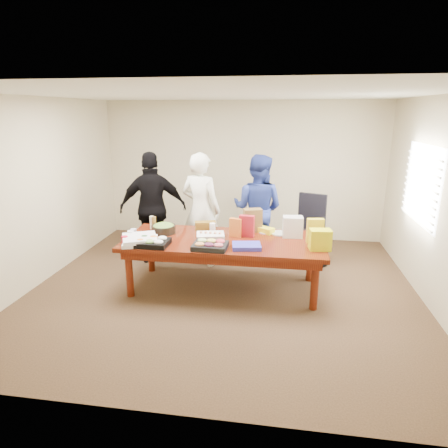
% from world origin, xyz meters
% --- Properties ---
extents(floor, '(5.50, 5.00, 0.02)m').
position_xyz_m(floor, '(0.00, 0.00, -0.01)').
color(floor, '#47301E').
rests_on(floor, ground).
extents(ceiling, '(5.50, 5.00, 0.02)m').
position_xyz_m(ceiling, '(0.00, 0.00, 2.71)').
color(ceiling, white).
rests_on(ceiling, wall_back).
extents(wall_back, '(5.50, 0.04, 2.70)m').
position_xyz_m(wall_back, '(0.00, 2.50, 1.35)').
color(wall_back, beige).
rests_on(wall_back, floor).
extents(wall_front, '(5.50, 0.04, 2.70)m').
position_xyz_m(wall_front, '(0.00, -2.50, 1.35)').
color(wall_front, beige).
rests_on(wall_front, floor).
extents(wall_left, '(0.04, 5.00, 2.70)m').
position_xyz_m(wall_left, '(-2.75, 0.00, 1.35)').
color(wall_left, beige).
rests_on(wall_left, floor).
extents(wall_right, '(0.04, 5.00, 2.70)m').
position_xyz_m(wall_right, '(2.75, 0.00, 1.35)').
color(wall_right, beige).
rests_on(wall_right, floor).
extents(window_panel, '(0.03, 1.40, 1.10)m').
position_xyz_m(window_panel, '(2.72, 0.60, 1.50)').
color(window_panel, white).
rests_on(window_panel, wall_right).
extents(window_blinds, '(0.04, 1.36, 1.00)m').
position_xyz_m(window_blinds, '(2.68, 0.60, 1.50)').
color(window_blinds, beige).
rests_on(window_blinds, wall_right).
extents(conference_table, '(2.80, 1.20, 0.75)m').
position_xyz_m(conference_table, '(0.00, 0.00, 0.38)').
color(conference_table, '#4C1C0F').
rests_on(conference_table, floor).
extents(office_chair, '(0.73, 0.73, 1.12)m').
position_xyz_m(office_chair, '(1.31, 1.16, 0.56)').
color(office_chair, black).
rests_on(office_chair, floor).
extents(person_center, '(0.78, 0.63, 1.87)m').
position_xyz_m(person_center, '(-0.52, 0.89, 0.94)').
color(person_center, white).
rests_on(person_center, floor).
extents(person_right, '(1.04, 0.91, 1.82)m').
position_xyz_m(person_right, '(0.39, 1.20, 0.91)').
color(person_right, navy).
rests_on(person_right, floor).
extents(person_left, '(1.18, 0.73, 1.87)m').
position_xyz_m(person_left, '(-1.33, 0.90, 0.93)').
color(person_left, black).
rests_on(person_left, floor).
extents(veggie_tray, '(0.47, 0.37, 0.07)m').
position_xyz_m(veggie_tray, '(-0.92, -0.40, 0.78)').
color(veggie_tray, black).
rests_on(veggie_tray, conference_table).
extents(fruit_tray, '(0.46, 0.36, 0.07)m').
position_xyz_m(fruit_tray, '(-0.12, -0.40, 0.78)').
color(fruit_tray, black).
rests_on(fruit_tray, conference_table).
extents(sheet_cake, '(0.44, 0.37, 0.07)m').
position_xyz_m(sheet_cake, '(-0.20, 0.02, 0.78)').
color(sheet_cake, white).
rests_on(sheet_cake, conference_table).
extents(salad_bowl, '(0.36, 0.36, 0.12)m').
position_xyz_m(salad_bowl, '(-0.93, 0.17, 0.81)').
color(salad_bowl, black).
rests_on(salad_bowl, conference_table).
extents(chip_bag_blue, '(0.41, 0.33, 0.06)m').
position_xyz_m(chip_bag_blue, '(0.35, -0.32, 0.78)').
color(chip_bag_blue, '#3335C1').
rests_on(chip_bag_blue, conference_table).
extents(chip_bag_red, '(0.23, 0.12, 0.31)m').
position_xyz_m(chip_bag_red, '(0.31, 0.18, 0.91)').
color(chip_bag_red, '#A61A24').
rests_on(chip_bag_red, conference_table).
extents(chip_bag_yellow, '(0.23, 0.12, 0.34)m').
position_xyz_m(chip_bag_yellow, '(1.25, 0.06, 0.92)').
color(chip_bag_yellow, gold).
rests_on(chip_bag_yellow, conference_table).
extents(chip_bag_orange, '(0.19, 0.12, 0.27)m').
position_xyz_m(chip_bag_orange, '(0.15, 0.15, 0.88)').
color(chip_bag_orange, '#D1641F').
rests_on(chip_bag_orange, conference_table).
extents(mayo_jar, '(0.09, 0.09, 0.14)m').
position_xyz_m(mayo_jar, '(-0.22, 0.31, 0.82)').
color(mayo_jar, white).
rests_on(mayo_jar, conference_table).
extents(mustard_bottle, '(0.06, 0.06, 0.16)m').
position_xyz_m(mustard_bottle, '(0.12, 0.27, 0.83)').
color(mustard_bottle, '#DFF024').
rests_on(mustard_bottle, conference_table).
extents(dressing_bottle, '(0.08, 0.08, 0.21)m').
position_xyz_m(dressing_bottle, '(-1.11, 0.28, 0.85)').
color(dressing_bottle, brown).
rests_on(dressing_bottle, conference_table).
extents(ranch_bottle, '(0.07, 0.07, 0.20)m').
position_xyz_m(ranch_bottle, '(-1.17, 0.35, 0.85)').
color(ranch_bottle, beige).
rests_on(ranch_bottle, conference_table).
extents(banana_bunch, '(0.29, 0.25, 0.08)m').
position_xyz_m(banana_bunch, '(0.56, 0.39, 0.79)').
color(banana_bunch, '#FBF31E').
rests_on(banana_bunch, conference_table).
extents(bread_loaf, '(0.34, 0.21, 0.13)m').
position_xyz_m(bread_loaf, '(-0.35, 0.42, 0.81)').
color(bread_loaf, brown).
rests_on(bread_loaf, conference_table).
extents(kraft_bag, '(0.30, 0.23, 0.35)m').
position_xyz_m(kraft_bag, '(0.37, 0.43, 0.92)').
color(kraft_bag, brown).
rests_on(kraft_bag, conference_table).
extents(red_cup, '(0.09, 0.09, 0.11)m').
position_xyz_m(red_cup, '(-1.30, -0.40, 0.81)').
color(red_cup, red).
rests_on(red_cup, conference_table).
extents(clear_cup_a, '(0.11, 0.11, 0.12)m').
position_xyz_m(clear_cup_a, '(-1.30, -0.19, 0.81)').
color(clear_cup_a, white).
rests_on(clear_cup_a, conference_table).
extents(clear_cup_b, '(0.10, 0.10, 0.12)m').
position_xyz_m(clear_cup_b, '(-1.30, -0.08, 0.81)').
color(clear_cup_b, silver).
rests_on(clear_cup_b, conference_table).
extents(pizza_box_lower, '(0.55, 0.55, 0.05)m').
position_xyz_m(pizza_box_lower, '(-1.10, -0.34, 0.78)').
color(pizza_box_lower, white).
rests_on(pizza_box_lower, conference_table).
extents(pizza_box_upper, '(0.59, 0.59, 0.05)m').
position_xyz_m(pizza_box_upper, '(-1.11, -0.35, 0.83)').
color(pizza_box_upper, white).
rests_on(pizza_box_upper, pizza_box_lower).
extents(plate_a, '(0.27, 0.27, 0.02)m').
position_xyz_m(plate_a, '(0.78, 0.38, 0.76)').
color(plate_a, silver).
rests_on(plate_a, conference_table).
extents(plate_b, '(0.30, 0.30, 0.02)m').
position_xyz_m(plate_b, '(0.59, 0.43, 0.76)').
color(plate_b, white).
rests_on(plate_b, conference_table).
extents(dip_bowl_a, '(0.16, 0.16, 0.06)m').
position_xyz_m(dip_bowl_a, '(0.34, 0.46, 0.78)').
color(dip_bowl_a, beige).
rests_on(dip_bowl_a, conference_table).
extents(dip_bowl_b, '(0.19, 0.19, 0.06)m').
position_xyz_m(dip_bowl_b, '(-0.31, 0.47, 0.78)').
color(dip_bowl_b, silver).
rests_on(dip_bowl_b, conference_table).
extents(grocery_bag_white, '(0.29, 0.22, 0.30)m').
position_xyz_m(grocery_bag_white, '(0.96, 0.27, 0.90)').
color(grocery_bag_white, silver).
rests_on(grocery_bag_white, conference_table).
extents(grocery_bag_yellow, '(0.29, 0.22, 0.27)m').
position_xyz_m(grocery_bag_yellow, '(1.30, -0.23, 0.89)').
color(grocery_bag_yellow, yellow).
rests_on(grocery_bag_yellow, conference_table).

